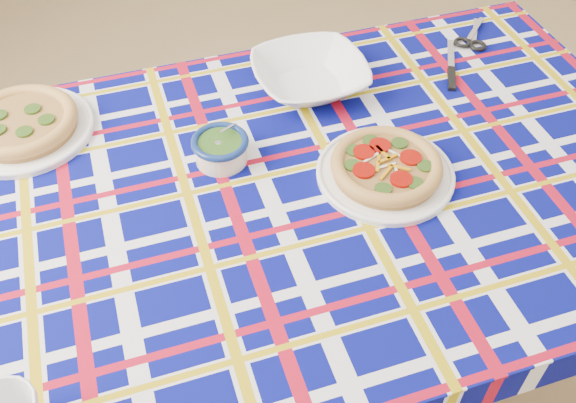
{
  "coord_description": "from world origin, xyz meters",
  "views": [
    {
      "loc": [
        -0.52,
        -0.74,
        1.51
      ],
      "look_at": [
        -0.49,
        0.02,
        0.69
      ],
      "focal_mm": 40.0,
      "sensor_mm": 36.0,
      "label": 1
    }
  ],
  "objects_px": {
    "serving_bowl": "(310,76)",
    "dining_table": "(304,210)",
    "pesto_bowl": "(220,147)",
    "main_focaccia_plate": "(386,166)"
  },
  "relations": [
    {
      "from": "dining_table",
      "to": "main_focaccia_plate",
      "type": "relative_size",
      "value": 6.11
    },
    {
      "from": "serving_bowl",
      "to": "dining_table",
      "type": "bearing_deg",
      "value": -95.05
    },
    {
      "from": "main_focaccia_plate",
      "to": "serving_bowl",
      "type": "bearing_deg",
      "value": 114.07
    },
    {
      "from": "pesto_bowl",
      "to": "serving_bowl",
      "type": "xyz_separation_m",
      "value": [
        0.18,
        0.22,
        -0.0
      ]
    },
    {
      "from": "main_focaccia_plate",
      "to": "serving_bowl",
      "type": "distance_m",
      "value": 0.3
    },
    {
      "from": "dining_table",
      "to": "main_focaccia_plate",
      "type": "height_order",
      "value": "main_focaccia_plate"
    },
    {
      "from": "dining_table",
      "to": "main_focaccia_plate",
      "type": "distance_m",
      "value": 0.18
    },
    {
      "from": "pesto_bowl",
      "to": "main_focaccia_plate",
      "type": "bearing_deg",
      "value": -10.24
    },
    {
      "from": "pesto_bowl",
      "to": "serving_bowl",
      "type": "distance_m",
      "value": 0.29
    },
    {
      "from": "pesto_bowl",
      "to": "serving_bowl",
      "type": "height_order",
      "value": "pesto_bowl"
    }
  ]
}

